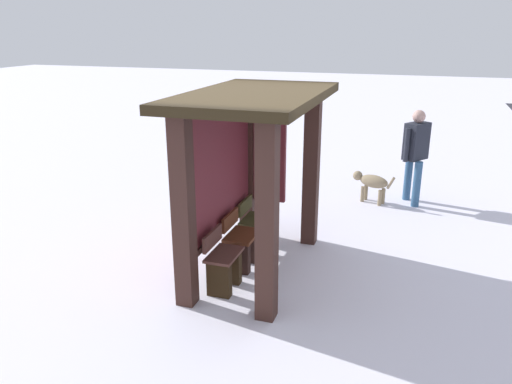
{
  "coord_description": "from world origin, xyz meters",
  "views": [
    {
      "loc": [
        -5.87,
        -1.95,
        3.16
      ],
      "look_at": [
        -0.21,
        -0.07,
        1.18
      ],
      "focal_mm": 35.13,
      "sensor_mm": 36.0,
      "label": 1
    }
  ],
  "objects_px": {
    "bench_right_inside": "(256,229)",
    "bench_center_inside": "(241,246)",
    "person_walking": "(416,149)",
    "bus_shelter": "(249,147)",
    "dog": "(372,182)",
    "bench_left_inside": "(223,266)"
  },
  "relations": [
    {
      "from": "bus_shelter",
      "to": "person_walking",
      "type": "bearing_deg",
      "value": -30.74
    },
    {
      "from": "bus_shelter",
      "to": "bench_left_inside",
      "type": "relative_size",
      "value": 3.62
    },
    {
      "from": "bus_shelter",
      "to": "dog",
      "type": "relative_size",
      "value": 3.48
    },
    {
      "from": "bench_right_inside",
      "to": "person_walking",
      "type": "distance_m",
      "value": 3.6
    },
    {
      "from": "bench_center_inside",
      "to": "person_walking",
      "type": "relative_size",
      "value": 0.44
    },
    {
      "from": "bench_left_inside",
      "to": "bench_right_inside",
      "type": "relative_size",
      "value": 1.03
    },
    {
      "from": "bench_center_inside",
      "to": "bench_right_inside",
      "type": "distance_m",
      "value": 0.65
    },
    {
      "from": "bench_center_inside",
      "to": "bench_right_inside",
      "type": "relative_size",
      "value": 1.03
    },
    {
      "from": "bench_left_inside",
      "to": "dog",
      "type": "relative_size",
      "value": 0.96
    },
    {
      "from": "bench_center_inside",
      "to": "bench_right_inside",
      "type": "bearing_deg",
      "value": 0.12
    },
    {
      "from": "bench_center_inside",
      "to": "bench_left_inside",
      "type": "bearing_deg",
      "value": -179.99
    },
    {
      "from": "bus_shelter",
      "to": "bench_center_inside",
      "type": "distance_m",
      "value": 1.38
    },
    {
      "from": "bench_right_inside",
      "to": "bench_center_inside",
      "type": "bearing_deg",
      "value": -179.88
    },
    {
      "from": "bench_left_inside",
      "to": "bench_right_inside",
      "type": "xyz_separation_m",
      "value": [
        1.31,
        0.0,
        -0.02
      ]
    },
    {
      "from": "bench_left_inside",
      "to": "bench_center_inside",
      "type": "distance_m",
      "value": 0.65
    },
    {
      "from": "bench_right_inside",
      "to": "person_walking",
      "type": "xyz_separation_m",
      "value": [
        2.81,
        -2.12,
        0.74
      ]
    },
    {
      "from": "bus_shelter",
      "to": "dog",
      "type": "distance_m",
      "value": 3.7
    },
    {
      "from": "bench_left_inside",
      "to": "bus_shelter",
      "type": "bearing_deg",
      "value": -7.76
    },
    {
      "from": "bench_right_inside",
      "to": "person_walking",
      "type": "relative_size",
      "value": 0.43
    },
    {
      "from": "person_walking",
      "to": "dog",
      "type": "xyz_separation_m",
      "value": [
        -0.2,
        0.72,
        -0.65
      ]
    },
    {
      "from": "bench_center_inside",
      "to": "person_walking",
      "type": "xyz_separation_m",
      "value": [
        3.47,
        -2.12,
        0.73
      ]
    },
    {
      "from": "dog",
      "to": "person_walking",
      "type": "bearing_deg",
      "value": -74.8
    }
  ]
}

